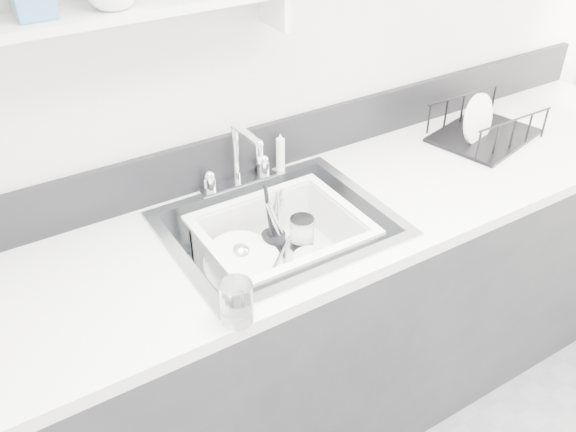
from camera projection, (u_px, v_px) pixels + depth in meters
counter_run at (280, 337)px, 2.02m from camera, size 3.20×0.62×0.92m
backsplash at (230, 157)px, 1.92m from camera, size 3.20×0.02×0.16m
sink at (279, 249)px, 1.81m from camera, size 0.64×0.52×0.20m
faucet at (238, 170)px, 1.89m from camera, size 0.26×0.18×0.23m
side_sprayer at (280, 153)px, 1.97m from camera, size 0.03×0.03×0.14m
wall_shelf at (99, 17)px, 1.43m from camera, size 1.00×0.16×0.12m
wash_tub at (282, 248)px, 1.80m from camera, size 0.50×0.42×0.18m
plate_stack at (246, 272)px, 1.77m from camera, size 0.28×0.27×0.11m
utensil_cup at (273, 244)px, 1.84m from camera, size 0.07×0.07×0.25m
ladle at (263, 263)px, 1.79m from camera, size 0.27×0.27×0.08m
tumbler_in_tub at (302, 233)px, 1.89m from camera, size 0.09×0.09×0.11m
tumbler_counter at (237, 302)px, 1.41m from camera, size 0.08×0.08×0.11m
dish_rack at (486, 121)px, 2.17m from camera, size 0.42×0.35×0.13m
bowl_small at (311, 262)px, 1.83m from camera, size 0.15×0.15×0.04m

